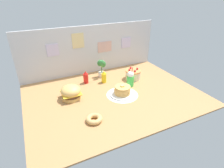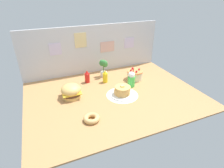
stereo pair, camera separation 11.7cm
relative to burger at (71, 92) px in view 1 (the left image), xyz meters
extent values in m
cube|color=#B27F4C|center=(0.57, -0.17, -0.10)|extent=(2.41, 1.77, 0.02)
cube|color=silver|center=(0.57, 0.71, 0.32)|extent=(2.41, 0.03, 0.82)
cube|color=silver|center=(-0.06, 0.69, 0.40)|extent=(0.18, 0.01, 0.19)
cube|color=beige|center=(0.35, 0.69, 0.50)|extent=(0.19, 0.01, 0.24)
cube|color=#D8A599|center=(0.81, 0.69, 0.34)|extent=(0.26, 0.01, 0.18)
cube|color=silver|center=(1.24, 0.69, 0.37)|extent=(0.19, 0.01, 0.18)
cylinder|color=white|center=(0.67, -0.23, -0.09)|extent=(0.45, 0.45, 0.00)
cylinder|color=#DBA859|center=(0.00, 0.00, -0.07)|extent=(0.27, 0.27, 0.05)
cylinder|color=#59331E|center=(0.00, 0.00, -0.03)|extent=(0.24, 0.24, 0.04)
cube|color=yellow|center=(0.00, 0.00, -0.01)|extent=(0.25, 0.25, 0.01)
ellipsoid|color=#E5B260|center=(0.00, 0.00, 0.03)|extent=(0.27, 0.27, 0.15)
cylinder|color=white|center=(0.67, -0.23, -0.08)|extent=(0.35, 0.35, 0.02)
cylinder|color=#E0AD5B|center=(0.67, -0.23, -0.06)|extent=(0.22, 0.22, 0.03)
cylinder|color=#E0AD5B|center=(0.67, -0.22, -0.03)|extent=(0.22, 0.22, 0.03)
cylinder|color=#E0AD5B|center=(0.67, -0.23, 0.00)|extent=(0.22, 0.22, 0.03)
cylinder|color=#E0AD5B|center=(0.68, -0.23, 0.03)|extent=(0.22, 0.22, 0.03)
cube|color=#F7E072|center=(0.67, -0.23, 0.05)|extent=(0.04, 0.04, 0.02)
cylinder|color=beige|center=(1.08, 0.15, -0.03)|extent=(0.24, 0.24, 0.13)
cylinder|color=#EA8C4C|center=(1.08, 0.15, 0.05)|extent=(0.25, 0.25, 0.02)
sphere|color=red|center=(1.15, 0.15, 0.08)|extent=(0.03, 0.03, 0.03)
sphere|color=red|center=(1.07, 0.22, 0.08)|extent=(0.03, 0.03, 0.03)
sphere|color=red|center=(1.01, 0.15, 0.08)|extent=(0.03, 0.03, 0.03)
sphere|color=red|center=(1.07, 0.08, 0.08)|extent=(0.03, 0.03, 0.03)
cylinder|color=red|center=(0.33, 0.35, -0.02)|extent=(0.08, 0.08, 0.15)
cone|color=red|center=(0.33, 0.35, 0.09)|extent=(0.06, 0.06, 0.05)
cylinder|color=yellow|center=(0.60, 0.24, -0.02)|extent=(0.08, 0.08, 0.15)
cone|color=yellow|center=(0.60, 0.24, 0.09)|extent=(0.06, 0.06, 0.05)
cylinder|color=green|center=(0.91, -0.04, -0.01)|extent=(0.11, 0.11, 0.16)
sphere|color=white|center=(0.91, -0.04, 0.10)|extent=(0.10, 0.10, 0.10)
cylinder|color=red|center=(0.93, -0.04, 0.13)|extent=(0.01, 0.03, 0.16)
torus|color=tan|center=(0.11, -0.59, -0.06)|extent=(0.19, 0.19, 0.06)
torus|color=#8CCC8C|center=(0.11, -0.59, -0.06)|extent=(0.18, 0.18, 0.05)
cylinder|color=white|center=(0.65, 0.46, -0.05)|extent=(0.11, 0.11, 0.08)
cylinder|color=#4C7238|center=(0.65, 0.46, 0.06)|extent=(0.02, 0.02, 0.14)
ellipsoid|color=#38843D|center=(0.68, 0.46, 0.12)|extent=(0.09, 0.06, 0.11)
ellipsoid|color=#38843D|center=(0.63, 0.49, 0.14)|extent=(0.09, 0.06, 0.11)
ellipsoid|color=#38843D|center=(0.64, 0.42, 0.16)|extent=(0.09, 0.06, 0.11)
camera|label=1|loc=(-0.42, -2.16, 1.27)|focal=29.25mm
camera|label=2|loc=(-0.32, -2.21, 1.27)|focal=29.25mm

